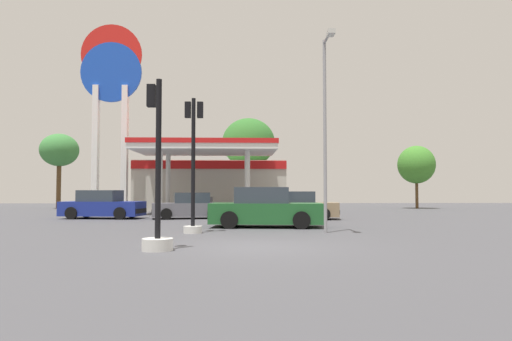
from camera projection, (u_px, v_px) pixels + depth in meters
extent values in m
plane|color=#47474C|center=(253.00, 246.00, 12.12)|extent=(90.00, 90.00, 0.00)
cube|color=beige|center=(212.00, 186.00, 36.37)|extent=(11.41, 5.70, 3.78)
cube|color=red|center=(209.00, 165.00, 33.55)|extent=(11.41, 0.12, 0.60)
cube|color=white|center=(206.00, 150.00, 30.45)|extent=(9.17, 5.78, 0.35)
cube|color=red|center=(206.00, 145.00, 30.47)|extent=(9.27, 5.88, 0.30)
cylinder|color=silver|center=(160.00, 182.00, 28.67)|extent=(0.32, 0.32, 4.06)
cylinder|color=silver|center=(247.00, 182.00, 28.86)|extent=(0.32, 0.32, 4.06)
cylinder|color=silver|center=(168.00, 183.00, 31.85)|extent=(0.32, 0.32, 4.06)
cylinder|color=silver|center=(247.00, 183.00, 32.03)|extent=(0.32, 0.32, 4.06)
cube|color=#4C4C51|center=(206.00, 205.00, 30.28)|extent=(0.90, 0.60, 1.10)
cube|color=white|center=(95.00, 148.00, 32.36)|extent=(0.40, 0.56, 9.02)
cube|color=white|center=(125.00, 149.00, 32.42)|extent=(0.40, 0.56, 9.02)
cylinder|color=blue|center=(111.00, 72.00, 32.64)|extent=(4.31, 0.22, 4.31)
cylinder|color=red|center=(112.00, 54.00, 32.72)|extent=(4.31, 0.22, 4.31)
cube|color=white|center=(112.00, 63.00, 32.73)|extent=(3.96, 0.08, 0.78)
cylinder|color=black|center=(323.00, 213.00, 24.85)|extent=(0.64, 0.30, 0.62)
cylinder|color=black|center=(324.00, 214.00, 23.20)|extent=(0.64, 0.30, 0.62)
cylinder|color=black|center=(277.00, 212.00, 25.11)|extent=(0.64, 0.30, 0.62)
cylinder|color=black|center=(275.00, 214.00, 23.46)|extent=(0.64, 0.30, 0.62)
cube|color=#8C7556|center=(299.00, 209.00, 24.16)|extent=(4.27, 2.25, 0.74)
cube|color=#2D3842|center=(297.00, 197.00, 24.21)|extent=(2.13, 1.76, 0.62)
cube|color=black|center=(338.00, 212.00, 23.95)|extent=(0.34, 1.62, 0.23)
cylinder|color=black|center=(300.00, 217.00, 19.57)|extent=(0.71, 0.31, 0.69)
cylinder|color=black|center=(302.00, 220.00, 17.71)|extent=(0.71, 0.31, 0.69)
cylinder|color=black|center=(235.00, 217.00, 19.76)|extent=(0.71, 0.31, 0.69)
cylinder|color=black|center=(229.00, 220.00, 17.90)|extent=(0.71, 0.31, 0.69)
cube|color=#1E5928|center=(266.00, 213.00, 18.74)|extent=(4.72, 2.36, 0.82)
cube|color=#2D3842|center=(262.00, 196.00, 18.79)|extent=(2.33, 1.90, 0.69)
cube|color=black|center=(321.00, 216.00, 18.59)|extent=(0.31, 1.81, 0.26)
cylinder|color=black|center=(132.00, 212.00, 25.44)|extent=(0.67, 0.30, 0.65)
cylinder|color=black|center=(120.00, 213.00, 23.71)|extent=(0.67, 0.30, 0.65)
cylinder|color=black|center=(87.00, 212.00, 25.69)|extent=(0.67, 0.30, 0.65)
cylinder|color=black|center=(71.00, 213.00, 23.95)|extent=(0.67, 0.30, 0.65)
cube|color=navy|center=(103.00, 209.00, 24.71)|extent=(4.44, 2.30, 0.77)
cube|color=#2D3842|center=(100.00, 196.00, 24.75)|extent=(2.21, 1.82, 0.65)
cube|color=black|center=(140.00, 211.00, 24.51)|extent=(0.33, 1.70, 0.24)
cylinder|color=black|center=(166.00, 214.00, 23.61)|extent=(0.62, 0.31, 0.59)
cylinder|color=black|center=(166.00, 213.00, 25.16)|extent=(0.62, 0.31, 0.59)
cylinder|color=black|center=(213.00, 214.00, 24.13)|extent=(0.62, 0.31, 0.59)
cylinder|color=black|center=(209.00, 212.00, 25.68)|extent=(0.62, 0.31, 0.59)
cube|color=slate|center=(189.00, 209.00, 24.65)|extent=(4.13, 2.32, 0.71)
cube|color=#2D3842|center=(191.00, 198.00, 24.71)|extent=(2.09, 1.76, 0.59)
cube|color=black|center=(153.00, 212.00, 24.24)|extent=(0.39, 1.55, 0.22)
cylinder|color=silver|center=(193.00, 230.00, 15.98)|extent=(0.65, 0.65, 0.25)
cylinder|color=black|center=(193.00, 162.00, 16.09)|extent=(0.14, 0.14, 4.51)
cube|color=black|center=(188.00, 110.00, 16.33)|extent=(0.21, 0.20, 0.57)
sphere|color=red|center=(188.00, 106.00, 16.46)|extent=(0.15, 0.15, 0.15)
sphere|color=#D89E0C|center=(188.00, 110.00, 16.45)|extent=(0.15, 0.15, 0.15)
sphere|color=green|center=(188.00, 115.00, 16.45)|extent=(0.15, 0.15, 0.15)
cube|color=black|center=(200.00, 110.00, 16.35)|extent=(0.21, 0.20, 0.57)
sphere|color=red|center=(201.00, 106.00, 16.48)|extent=(0.15, 0.15, 0.15)
sphere|color=#D89E0C|center=(200.00, 111.00, 16.47)|extent=(0.15, 0.15, 0.15)
sphere|color=green|center=(200.00, 115.00, 16.46)|extent=(0.15, 0.15, 0.15)
cylinder|color=silver|center=(157.00, 245.00, 11.28)|extent=(0.76, 0.76, 0.30)
cylinder|color=black|center=(158.00, 158.00, 11.37)|extent=(0.14, 0.14, 3.98)
cube|color=black|center=(151.00, 96.00, 11.60)|extent=(0.21, 0.20, 0.57)
sphere|color=red|center=(152.00, 90.00, 11.73)|extent=(0.15, 0.15, 0.15)
sphere|color=#D89E0C|center=(152.00, 97.00, 11.72)|extent=(0.15, 0.15, 0.15)
sphere|color=green|center=(152.00, 104.00, 11.71)|extent=(0.15, 0.15, 0.15)
cylinder|color=brown|center=(59.00, 186.00, 39.44)|extent=(0.38, 0.38, 3.84)
ellipsoid|color=#3C7F3C|center=(59.00, 150.00, 39.58)|extent=(3.25, 3.25, 2.82)
cylinder|color=brown|center=(248.00, 185.00, 38.91)|extent=(0.30, 0.30, 3.96)
ellipsoid|color=#31702C|center=(248.00, 142.00, 39.08)|extent=(4.50, 4.50, 4.14)
cylinder|color=brown|center=(417.00, 193.00, 39.26)|extent=(0.25, 0.25, 2.59)
ellipsoid|color=#40832C|center=(416.00, 165.00, 39.38)|extent=(3.16, 3.16, 3.26)
cylinder|color=gray|center=(325.00, 136.00, 16.31)|extent=(0.12, 0.12, 6.92)
cylinder|color=gray|center=(327.00, 37.00, 15.86)|extent=(0.09, 1.20, 0.09)
cube|color=beige|center=(331.00, 33.00, 15.26)|extent=(0.24, 0.44, 0.16)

